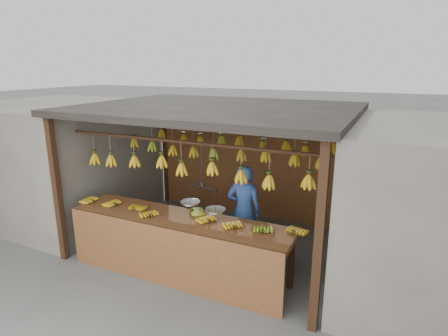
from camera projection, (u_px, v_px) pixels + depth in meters
The scene contains 8 objects.
ground at pixel (217, 243), 6.56m from camera, with size 80.00×80.00×0.00m, color #5B5B57.
stall at pixel (225, 129), 6.32m from camera, with size 4.30×3.30×2.40m.
neighbor_left at pixel (60, 159), 7.72m from camera, with size 3.00×3.00×2.30m, color slate.
counter at pixel (175, 234), 5.33m from camera, with size 3.45×0.77×0.96m.
hanging_bananas at pixel (216, 153), 6.13m from camera, with size 3.63×2.22×0.39m.
balance_scale at pixel (202, 203), 5.27m from camera, with size 0.73×0.38×0.91m.
vendor at pixel (244, 210), 6.03m from camera, with size 0.55×0.36×1.52m, color #3359A5.
bag_bundles at pixel (347, 183), 6.69m from camera, with size 0.08×0.26×1.23m.
Camera 1 is at (2.64, -5.36, 3.03)m, focal length 30.00 mm.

